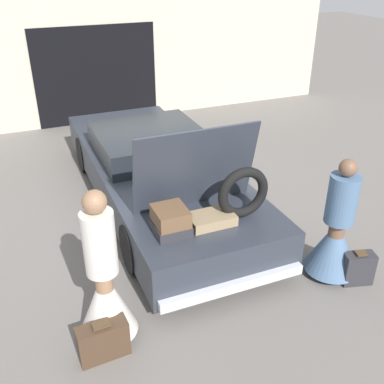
{
  "coord_description": "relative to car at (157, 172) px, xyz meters",
  "views": [
    {
      "loc": [
        -1.96,
        -6.15,
        3.63
      ],
      "look_at": [
        0.0,
        -1.45,
        0.88
      ],
      "focal_mm": 42.0,
      "sensor_mm": 36.0,
      "label": 1
    }
  ],
  "objects": [
    {
      "name": "person_left",
      "position": [
        -1.42,
        -2.56,
        0.09
      ],
      "size": [
        0.61,
        0.61,
        1.75
      ],
      "rotation": [
        0.0,
        0.0,
        -1.73
      ],
      "color": "#997051",
      "rests_on": "ground_plane"
    },
    {
      "name": "suitcase_beside_left_person",
      "position": [
        -1.53,
        -2.82,
        -0.33
      ],
      "size": [
        0.52,
        0.23,
        0.44
      ],
      "color": "#473323",
      "rests_on": "ground_plane"
    },
    {
      "name": "person_right",
      "position": [
        1.42,
        -2.6,
        0.02
      ],
      "size": [
        0.68,
        0.68,
        1.58
      ],
      "rotation": [
        0.0,
        0.0,
        1.48
      ],
      "color": "brown",
      "rests_on": "ground_plane"
    },
    {
      "name": "ground_plane",
      "position": [
        0.0,
        0.01,
        -0.54
      ],
      "size": [
        40.0,
        40.0,
        0.0
      ],
      "primitive_type": "plane",
      "color": "slate"
    },
    {
      "name": "garage_wall_back",
      "position": [
        0.0,
        4.31,
        0.85
      ],
      "size": [
        12.0,
        0.14,
        2.8
      ],
      "color": "beige",
      "rests_on": "ground_plane"
    },
    {
      "name": "suitcase_beside_right_person",
      "position": [
        1.59,
        -2.88,
        -0.33
      ],
      "size": [
        0.41,
        0.28,
        0.45
      ],
      "color": "#2D2D33",
      "rests_on": "ground_plane"
    },
    {
      "name": "car",
      "position": [
        0.0,
        0.0,
        0.0
      ],
      "size": [
        1.92,
        5.36,
        1.82
      ],
      "color": "#2D333D",
      "rests_on": "ground_plane"
    }
  ]
}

